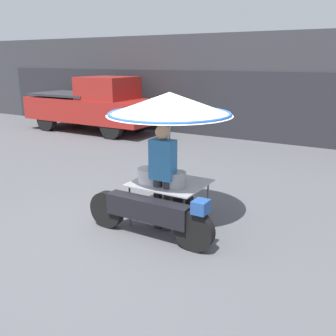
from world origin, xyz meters
The scene contains 5 objects.
ground_plane centered at (0.00, 0.00, 0.00)m, with size 36.00×36.00×0.00m, color #56565B.
shopfront_building centered at (0.00, 8.60, 1.71)m, with size 28.00×2.06×3.44m.
vendor_motorcycle_cart centered at (0.30, 0.49, 1.65)m, with size 2.13×1.94×2.12m.
vendor_person centered at (0.33, 0.31, 0.94)m, with size 0.38×0.22×1.66m.
pickup_truck centered at (-6.20, 6.21, 0.98)m, with size 5.15×1.85×2.01m.
Camera 1 is at (3.15, -4.36, 2.58)m, focal length 40.00 mm.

